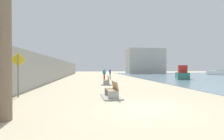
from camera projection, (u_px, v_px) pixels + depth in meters
ground_plane at (106, 80)px, 25.17m from camera, size 120.00×120.00×0.00m
seawall at (54, 70)px, 24.15m from camera, size 0.80×64.00×3.13m
bench_near at (112, 94)px, 10.03m from camera, size 1.18×2.14×0.98m
bench_far at (106, 82)px, 17.93m from camera, size 1.25×2.17×0.98m
person_walking at (104, 73)px, 24.98m from camera, size 0.49×0.30×1.66m
person_standing at (110, 73)px, 27.44m from camera, size 0.29×0.49×1.69m
boat_far_left at (182, 74)px, 27.01m from camera, size 3.95×5.99×2.17m
boat_distant at (219, 72)px, 42.68m from camera, size 4.06×5.60×2.16m
pedestrian_sign at (18, 70)px, 10.16m from camera, size 0.85×0.08×2.72m
harbor_building at (145, 61)px, 54.99m from camera, size 12.00×6.00×8.07m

